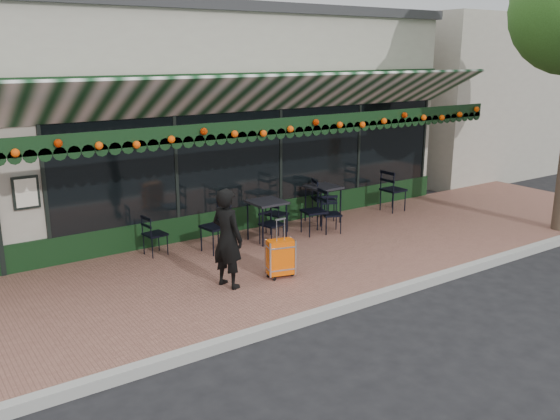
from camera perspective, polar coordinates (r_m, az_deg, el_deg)
ground at (r=9.18m, az=6.98°, el=-9.15°), size 80.00×80.00×0.00m
sidewalk at (r=10.62m, az=-0.16°, el=-5.21°), size 18.00×4.00×0.15m
curb at (r=9.10m, az=7.34°, el=-8.88°), size 18.00×0.16×0.15m
restaurant_building at (r=15.22m, az=-12.82°, el=9.05°), size 12.00×9.60×4.50m
neighbor_building_right at (r=23.48m, az=18.43°, el=10.91°), size 12.00×8.00×4.80m
woman at (r=9.22m, az=-5.10°, el=-2.72°), size 0.53×0.66×1.59m
suitcase at (r=9.71m, az=0.04°, el=-4.62°), size 0.48×0.34×0.99m
cafe_table_a at (r=12.81m, az=4.18°, el=1.96°), size 0.65×0.65×0.80m
cafe_table_b at (r=11.47m, az=-1.28°, el=0.48°), size 0.65×0.65×0.80m
chair_a_left at (r=12.00m, az=3.28°, el=-0.18°), size 0.53×0.53×0.92m
chair_a_right at (r=13.05m, az=4.19°, el=1.04°), size 0.59×0.59×0.92m
chair_a_front at (r=12.13m, az=4.97°, el=-0.45°), size 0.49×0.49×0.76m
chair_a_extra at (r=14.01m, az=10.85°, el=1.89°), size 0.50×0.50×0.98m
chair_b_left at (r=10.96m, az=-6.24°, el=-1.66°), size 0.52×0.52×0.94m
chair_b_right at (r=12.07m, az=-0.31°, el=-0.43°), size 0.50×0.50×0.77m
chair_b_front at (r=11.34m, az=-0.82°, el=-1.42°), size 0.46×0.46×0.78m
chair_solo at (r=10.99m, az=-11.93°, el=-2.34°), size 0.42×0.42×0.76m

